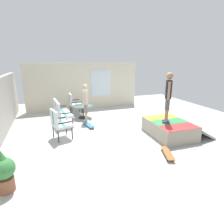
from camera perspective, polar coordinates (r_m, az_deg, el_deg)
ground_plane at (r=6.92m, az=2.08°, el=-6.28°), size 12.00×12.00×0.10m
house_facade at (r=10.01m, az=-8.66°, el=8.11°), size 0.23×6.00×2.45m
skate_ramp at (r=6.71m, az=17.62°, el=-4.94°), size 1.73×1.99×0.53m
patio_bench at (r=7.63m, az=-15.94°, el=0.49°), size 1.30×0.67×1.02m
patio_chair_near_house at (r=9.06m, az=-12.10°, el=3.14°), size 0.63×0.56×1.02m
patio_chair_by_wall at (r=6.25m, az=-16.49°, el=-2.97°), size 0.74×0.69×1.02m
patio_table at (r=8.41m, az=-9.10°, el=0.84°), size 0.90×0.90×0.57m
person_watching at (r=7.65m, az=-8.29°, el=3.54°), size 0.48×0.28×1.63m
person_skater at (r=6.23m, az=17.23°, el=5.42°), size 0.42×0.35×1.68m
skateboard_by_bench at (r=7.35m, az=-7.39°, el=-3.92°), size 0.82×0.36×0.10m
skateboard_spare at (r=5.40m, az=17.05°, el=-12.22°), size 0.82×0.47×0.10m
potted_plant at (r=4.34m, az=-30.86°, el=-15.58°), size 0.44×0.44×0.92m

